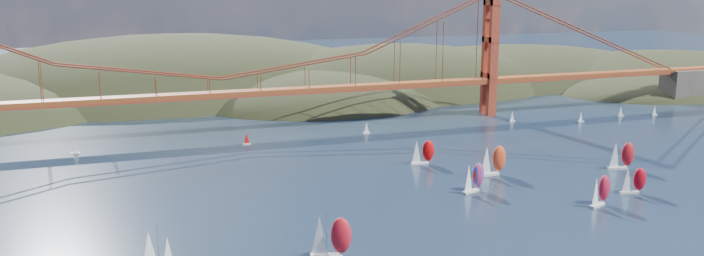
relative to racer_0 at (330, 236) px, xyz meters
name	(u,v)px	position (x,y,z in m)	size (l,w,h in m)	color
headlands	(278,113)	(42.14, 233.03, -17.43)	(725.00, 225.00, 96.00)	black
bridge	(216,53)	(-4.55, 134.74, 27.26)	(552.00, 12.00, 55.00)	#95421A
racer_0	(330,236)	(0.00, 0.00, 0.00)	(9.40, 6.29, 10.52)	white
racer_1	(600,190)	(79.30, 10.04, -0.55)	(8.36, 5.63, 9.35)	silver
racer_2	(633,180)	(95.60, 16.08, -0.94)	(7.58, 3.85, 8.52)	silver
racer_3	(492,160)	(67.43, 45.90, 0.00)	(9.24, 3.90, 10.53)	silver
racer_4	(621,155)	(110.30, 38.59, -0.26)	(8.85, 4.32, 9.96)	silver
racer_5	(422,152)	(52.24, 65.09, -0.65)	(8.05, 3.45, 9.15)	white
racer_rwb	(473,177)	(53.17, 32.24, -0.53)	(8.41, 5.57, 9.41)	silver
distant_boat_3	(75,147)	(-57.18, 117.55, -2.56)	(3.00, 2.00, 4.70)	silver
distant_boat_4	(512,117)	(118.44, 116.06, -2.56)	(3.00, 2.00, 4.70)	silver
distant_boat_5	(581,117)	(146.22, 106.11, -2.56)	(3.00, 2.00, 4.70)	silver
distant_boat_6	(621,111)	(171.54, 111.26, -2.56)	(3.00, 2.00, 4.70)	silver
distant_boat_7	(655,110)	(187.45, 107.97, -2.56)	(3.00, 2.00, 4.70)	silver
distant_boat_8	(366,128)	(50.96, 114.85, -2.56)	(3.00, 2.00, 4.70)	silver
distant_boat_9	(247,138)	(2.38, 111.82, -2.56)	(3.00, 2.00, 4.70)	silver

